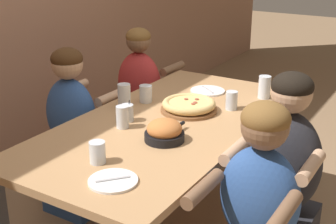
# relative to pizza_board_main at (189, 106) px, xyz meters

# --- Properties ---
(dining_table) EXTENTS (1.88, 0.94, 0.77)m
(dining_table) POSITION_rel_pizza_board_main_xyz_m (-0.19, 0.03, -0.12)
(dining_table) COLOR tan
(dining_table) RESTS_ON ground
(pizza_board_main) EXTENTS (0.33, 0.33, 0.07)m
(pizza_board_main) POSITION_rel_pizza_board_main_xyz_m (0.00, 0.00, 0.00)
(pizza_board_main) COLOR brown
(pizza_board_main) RESTS_ON dining_table
(skillet_bowl) EXTENTS (0.29, 0.20, 0.11)m
(skillet_bowl) POSITION_rel_pizza_board_main_xyz_m (-0.43, -0.10, 0.01)
(skillet_bowl) COLOR black
(skillet_bowl) RESTS_ON dining_table
(empty_plate_a) EXTENTS (0.21, 0.21, 0.02)m
(empty_plate_a) POSITION_rel_pizza_board_main_xyz_m (-0.91, -0.14, -0.03)
(empty_plate_a) COLOR white
(empty_plate_a) RESTS_ON dining_table
(empty_plate_b) EXTENTS (0.23, 0.23, 0.02)m
(empty_plate_b) POSITION_rel_pizza_board_main_xyz_m (0.39, 0.07, -0.03)
(empty_plate_b) COLOR white
(empty_plate_b) RESTS_ON dining_table
(cocktail_glass_blue) EXTENTS (0.07, 0.07, 0.12)m
(cocktail_glass_blue) POSITION_rel_pizza_board_main_xyz_m (-0.31, 0.22, 0.01)
(cocktail_glass_blue) COLOR silver
(cocktail_glass_blue) RESTS_ON dining_table
(drinking_glass_a) EXTENTS (0.08, 0.08, 0.14)m
(drinking_glass_a) POSITION_rel_pizza_board_main_xyz_m (-0.14, 0.37, 0.04)
(drinking_glass_a) COLOR silver
(drinking_glass_a) RESTS_ON dining_table
(drinking_glass_b) EXTENTS (0.08, 0.08, 0.14)m
(drinking_glass_b) POSITION_rel_pizza_board_main_xyz_m (0.46, -0.29, 0.03)
(drinking_glass_b) COLOR silver
(drinking_glass_b) RESTS_ON dining_table
(drinking_glass_c) EXTENTS (0.08, 0.08, 0.11)m
(drinking_glass_c) POSITION_rel_pizza_board_main_xyz_m (0.01, 0.31, 0.01)
(drinking_glass_c) COLOR silver
(drinking_glass_c) RESTS_ON dining_table
(drinking_glass_d) EXTENTS (0.07, 0.07, 0.10)m
(drinking_glass_d) POSITION_rel_pizza_board_main_xyz_m (-0.80, 0.03, 0.01)
(drinking_glass_d) COLOR silver
(drinking_glass_d) RESTS_ON dining_table
(drinking_glass_e) EXTENTS (0.07, 0.07, 0.11)m
(drinking_glass_e) POSITION_rel_pizza_board_main_xyz_m (0.16, -0.20, 0.02)
(drinking_glass_e) COLOR silver
(drinking_glass_e) RESTS_ON dining_table
(drinking_glass_f) EXTENTS (0.07, 0.07, 0.12)m
(drinking_glass_f) POSITION_rel_pizza_board_main_xyz_m (-0.41, 0.18, 0.02)
(drinking_glass_f) COLOR silver
(drinking_glass_f) RESTS_ON dining_table
(diner_near_center) EXTENTS (0.51, 0.40, 1.16)m
(diner_near_center) POSITION_rel_pizza_board_main_xyz_m (-0.22, -0.66, -0.27)
(diner_near_center) COLOR #232328
(diner_near_center) RESTS_ON ground
(diner_far_center) EXTENTS (0.51, 0.40, 1.11)m
(diner_far_center) POSITION_rel_pizza_board_main_xyz_m (-0.23, 0.72, -0.29)
(diner_far_center) COLOR #2D5193
(diner_far_center) RESTS_ON ground
(diner_far_right) EXTENTS (0.51, 0.40, 1.11)m
(diner_far_right) POSITION_rel_pizza_board_main_xyz_m (0.52, 0.72, -0.30)
(diner_far_right) COLOR #B22D2D
(diner_far_right) RESTS_ON ground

